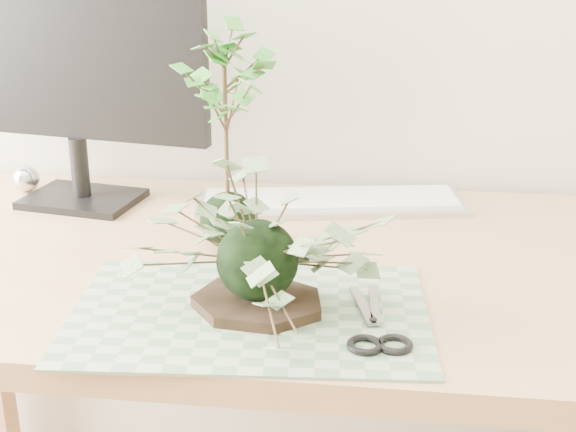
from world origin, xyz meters
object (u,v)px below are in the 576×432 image
at_px(keyboard, 330,202).
at_px(monitor, 72,63).
at_px(maple_kokedama, 225,83).
at_px(desk, 327,310).
at_px(ivy_kokedama, 257,224).

relative_size(keyboard, monitor, 1.01).
relative_size(maple_kokedama, monitor, 0.76).
distance_m(maple_kokedama, keyboard, 0.35).
xyz_separation_m(desk, keyboard, (-0.01, 0.23, 0.10)).
xyz_separation_m(ivy_kokedama, keyboard, (0.06, 0.42, -0.11)).
relative_size(ivy_kokedama, keyboard, 0.72).
bearing_deg(monitor, maple_kokedama, -20.81).
distance_m(desk, monitor, 0.61).
xyz_separation_m(desk, ivy_kokedama, (-0.08, -0.18, 0.21)).
relative_size(desk, monitor, 3.26).
bearing_deg(ivy_kokedama, maple_kokedama, 110.79).
height_order(desk, ivy_kokedama, ivy_kokedama).
bearing_deg(ivy_kokedama, keyboard, 81.13).
height_order(ivy_kokedama, keyboard, ivy_kokedama).
height_order(maple_kokedama, keyboard, maple_kokedama).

